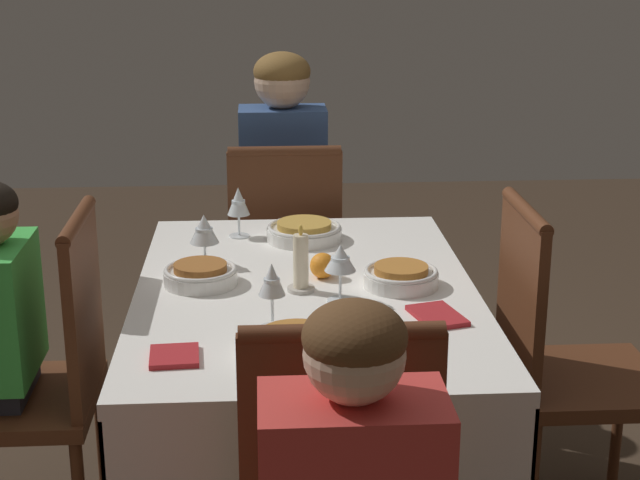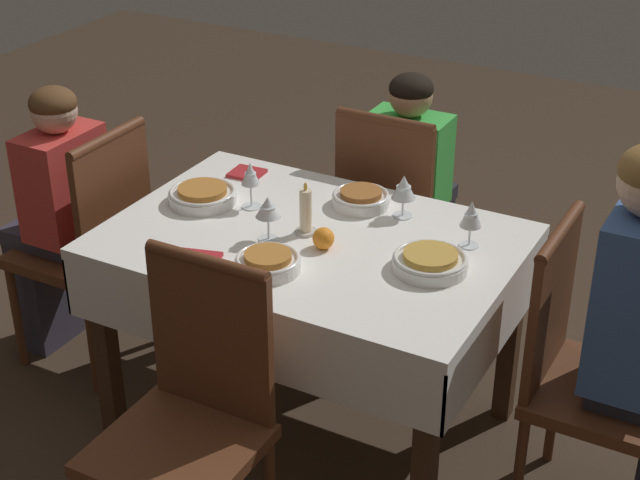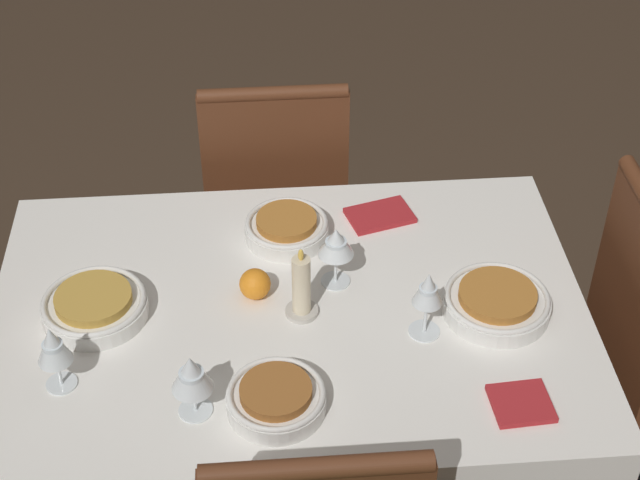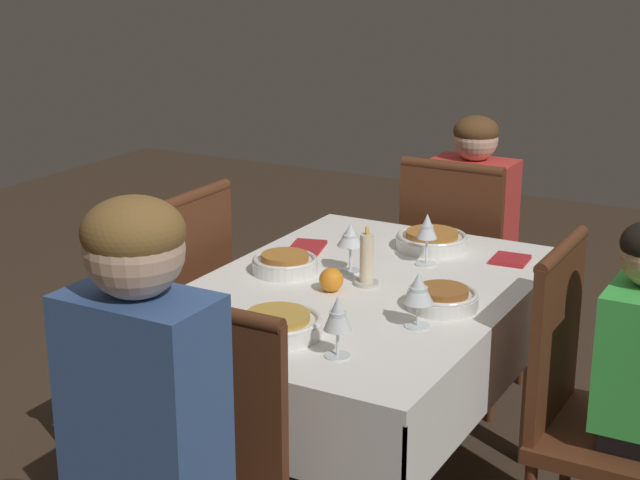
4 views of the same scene
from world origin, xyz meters
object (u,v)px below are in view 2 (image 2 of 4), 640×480
at_px(orange_fruit, 323,238).
at_px(chair_north, 190,412).
at_px(wine_glass_west, 471,215).
at_px(napkin_red_folded, 247,173).
at_px(chair_south, 395,212).
at_px(bowl_south, 361,198).
at_px(wine_glass_south, 404,188).
at_px(person_child_red, 55,212).
at_px(candle_centerpiece, 306,214).
at_px(wine_glass_east, 250,176).
at_px(bowl_north, 268,262).
at_px(chair_west, 584,366).
at_px(person_child_green, 413,184).
at_px(dining_table, 311,264).
at_px(bowl_west, 430,261).
at_px(wine_glass_north, 268,208).
at_px(napkin_spare_side, 194,259).
at_px(chair_east, 93,238).
at_px(bowl_east, 203,195).

bearing_deg(orange_fruit, chair_north, 84.17).
bearing_deg(wine_glass_west, napkin_red_folded, -8.04).
distance_m(chair_south, napkin_red_folded, 0.60).
bearing_deg(bowl_south, wine_glass_south, 178.37).
height_order(person_child_red, candle_centerpiece, person_child_red).
height_order(wine_glass_east, bowl_north, wine_glass_east).
bearing_deg(wine_glass_south, wine_glass_east, 20.67).
distance_m(chair_west, orange_fruit, 0.84).
distance_m(person_child_green, wine_glass_south, 0.67).
distance_m(dining_table, person_child_red, 1.04).
relative_size(bowl_west, orange_fruit, 3.29).
xyz_separation_m(bowl_west, orange_fruit, (0.33, 0.03, 0.01)).
relative_size(bowl_west, wine_glass_north, 1.52).
xyz_separation_m(wine_glass_west, wine_glass_north, (0.56, 0.26, 0.00)).
height_order(person_child_green, napkin_spare_side, person_child_green).
xyz_separation_m(chair_east, napkin_red_folded, (-0.45, -0.33, 0.22)).
xyz_separation_m(chair_east, candle_centerpiece, (-0.85, -0.04, 0.28)).
xyz_separation_m(chair_west, bowl_east, (1.31, -0.01, 0.24)).
bearing_deg(wine_glass_east, candle_centerpiece, 162.92).
bearing_deg(wine_glass_west, dining_table, 21.33).
xyz_separation_m(person_child_green, wine_glass_east, (0.26, 0.75, 0.28)).
bearing_deg(wine_glass_north, bowl_east, -20.11).
bearing_deg(chair_south, dining_table, 91.27).
relative_size(chair_north, wine_glass_west, 6.20).
height_order(bowl_west, wine_glass_north, wine_glass_north).
bearing_deg(wine_glass_east, napkin_red_folded, -54.38).
relative_size(chair_west, chair_east, 1.00).
height_order(candle_centerpiece, napkin_red_folded, candle_centerpiece).
bearing_deg(chair_west, chair_east, 91.91).
bearing_deg(bowl_west, candle_centerpiece, -3.86).
bearing_deg(napkin_spare_side, bowl_south, -115.40).
bearing_deg(bowl_east, orange_fruit, 170.04).
bearing_deg(napkin_spare_side, wine_glass_east, -83.70).
bearing_deg(bowl_north, wine_glass_south, -111.44).
distance_m(wine_glass_south, napkin_spare_side, 0.71).
bearing_deg(bowl_east, bowl_west, 176.17).
relative_size(wine_glass_north, napkin_red_folded, 1.23).
bearing_deg(wine_glass_east, orange_fruit, 158.19).
height_order(person_child_green, bowl_south, person_child_green).
height_order(chair_north, napkin_red_folded, chair_north).
distance_m(person_child_green, bowl_south, 0.61).
distance_m(chair_south, bowl_west, 0.84).
bearing_deg(bowl_north, wine_glass_east, -51.47).
distance_m(chair_south, chair_north, 1.35).
distance_m(napkin_red_folded, napkin_spare_side, 0.63).
height_order(wine_glass_south, orange_fruit, wine_glass_south).
bearing_deg(chair_west, candle_centerpiece, 91.11).
height_order(chair_east, person_child_red, person_child_red).
relative_size(chair_west, wine_glass_west, 6.20).
xyz_separation_m(candle_centerpiece, orange_fruit, (-0.10, 0.06, -0.03)).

